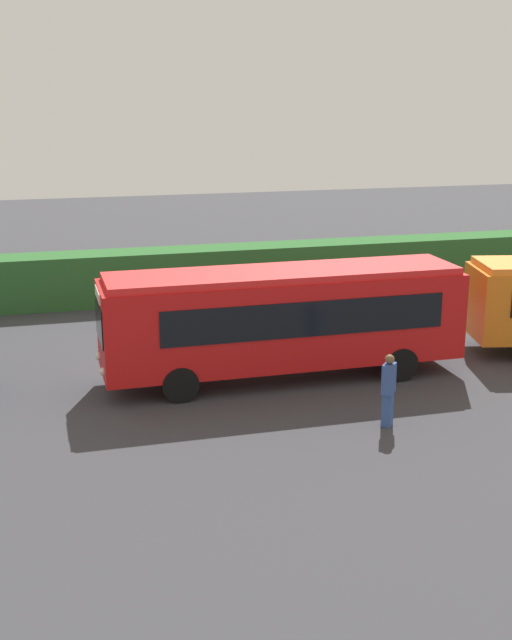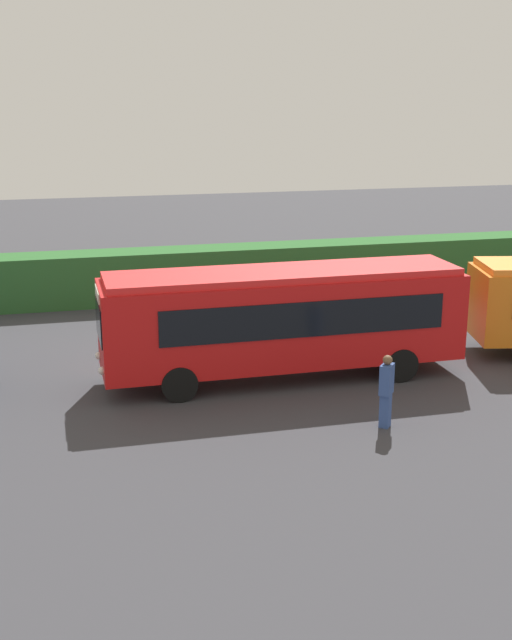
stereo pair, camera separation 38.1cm
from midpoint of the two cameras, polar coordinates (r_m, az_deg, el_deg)
The scene contains 5 objects.
ground_plane at distance 24.66m, azimuth -4.23°, elevation -3.82°, with size 85.51×85.51×0.00m, color #38383D.
bus_red at distance 23.82m, azimuth 2.33°, elevation 0.21°, with size 10.57×2.55×3.24m.
person_left at distance 20.92m, azimuth 9.46°, elevation -4.71°, with size 0.48×0.50×1.89m.
person_center at distance 27.05m, azimuth 5.05°, elevation -0.09°, with size 0.36×0.48×1.69m.
hedge_row at distance 33.19m, azimuth -6.95°, elevation 3.04°, with size 54.75×1.70×2.03m, color #2B622B.
Camera 2 is at (-3.56, -23.00, 8.22)m, focal length 46.55 mm.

